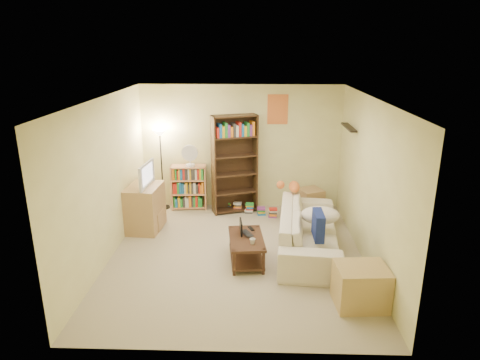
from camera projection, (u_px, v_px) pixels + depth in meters
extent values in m
plane|color=#C0B290|center=(237.00, 255.00, 6.86)|extent=(4.50, 4.50, 0.00)
cube|color=#EFECA1|center=(241.00, 147.00, 8.62)|extent=(4.00, 0.04, 2.50)
cube|color=#EFECA1|center=(228.00, 249.00, 4.34)|extent=(4.00, 0.04, 2.50)
cube|color=#EFECA1|center=(106.00, 180.00, 6.54)|extent=(0.04, 4.50, 2.50)
cube|color=#EFECA1|center=(369.00, 183.00, 6.42)|extent=(0.04, 4.50, 2.50)
cube|color=silver|center=(236.00, 98.00, 6.10)|extent=(4.00, 4.50, 0.04)
cube|color=red|center=(278.00, 109.00, 8.36)|extent=(0.40, 0.02, 0.58)
cube|color=black|center=(349.00, 127.00, 7.48)|extent=(0.12, 0.80, 0.03)
imported|color=beige|center=(309.00, 230.00, 6.97)|extent=(2.54, 1.38, 0.69)
cube|color=navy|center=(318.00, 225.00, 6.38)|extent=(0.14, 0.45, 0.41)
ellipsoid|color=silver|center=(320.00, 215.00, 6.93)|extent=(0.63, 0.45, 0.27)
ellipsoid|color=orange|center=(294.00, 187.00, 7.73)|extent=(0.45, 0.23, 0.18)
sphere|color=orange|center=(281.00, 185.00, 7.75)|extent=(0.15, 0.15, 0.15)
cube|color=#3B2016|center=(246.00, 239.00, 6.56)|extent=(0.61, 0.97, 0.04)
cube|color=#3B2016|center=(246.00, 257.00, 6.65)|extent=(0.58, 0.92, 0.03)
cube|color=#3B2016|center=(234.00, 263.00, 6.22)|extent=(0.04, 0.04, 0.41)
cube|color=#3B2016|center=(264.00, 262.00, 6.25)|extent=(0.04, 0.04, 0.41)
cube|color=#3B2016|center=(231.00, 239.00, 6.99)|extent=(0.04, 0.04, 0.41)
cube|color=#3B2016|center=(257.00, 238.00, 7.02)|extent=(0.04, 0.04, 0.41)
imported|color=black|center=(249.00, 233.00, 6.68)|extent=(0.44, 0.42, 0.02)
cube|color=white|center=(241.00, 227.00, 6.63)|extent=(0.04, 0.31, 0.20)
imported|color=silver|center=(252.00, 241.00, 6.33)|extent=(0.16, 0.16, 0.08)
cube|color=black|center=(251.00, 228.00, 6.85)|extent=(0.11, 0.17, 0.02)
cube|color=tan|center=(145.00, 208.00, 7.73)|extent=(0.61, 0.81, 0.83)
imported|color=black|center=(143.00, 175.00, 7.54)|extent=(0.76, 0.22, 0.43)
cube|color=#3A2A16|center=(235.00, 165.00, 8.39)|extent=(0.93, 0.57, 1.96)
cube|color=tan|center=(189.00, 187.00, 8.71)|extent=(0.73, 0.33, 0.91)
cylinder|color=white|center=(190.00, 165.00, 8.54)|extent=(0.18, 0.18, 0.04)
cylinder|color=white|center=(190.00, 160.00, 8.51)|extent=(0.02, 0.02, 0.18)
cylinder|color=white|center=(190.00, 153.00, 8.43)|extent=(0.32, 0.06, 0.32)
cylinder|color=black|center=(164.00, 207.00, 8.86)|extent=(0.24, 0.24, 0.03)
cylinder|color=black|center=(162.00, 172.00, 8.63)|extent=(0.03, 0.03, 1.54)
cone|color=#FFE8C6|center=(160.00, 133.00, 8.38)|extent=(0.28, 0.28, 0.12)
cube|color=tan|center=(310.00, 201.00, 8.56)|extent=(0.56, 0.56, 0.49)
cube|color=tan|center=(361.00, 286.00, 5.50)|extent=(0.68, 0.58, 0.54)
cube|color=red|center=(227.00, 205.00, 8.80)|extent=(0.17, 0.13, 0.14)
cube|color=#1966B2|center=(238.00, 207.00, 8.69)|extent=(0.17, 0.13, 0.17)
cube|color=gold|center=(249.00, 208.00, 8.57)|extent=(0.17, 0.13, 0.20)
cube|color=#268C33|center=(261.00, 211.00, 8.47)|extent=(0.17, 0.13, 0.16)
cube|color=#7F338C|center=(273.00, 213.00, 8.36)|extent=(0.17, 0.13, 0.19)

